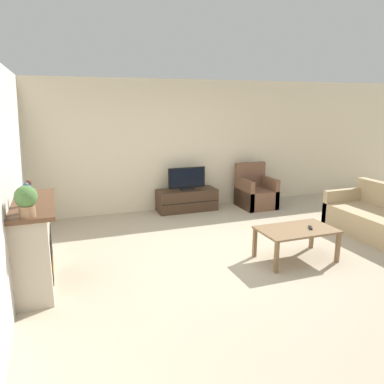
{
  "coord_description": "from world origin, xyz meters",
  "views": [
    {
      "loc": [
        -2.55,
        -4.77,
        2.22
      ],
      "look_at": [
        -0.56,
        0.63,
        0.85
      ],
      "focal_mm": 35.0,
      "sensor_mm": 36.0,
      "label": 1
    }
  ],
  "objects_px": {
    "tv_stand": "(187,200)",
    "tv": "(187,179)",
    "mantel_vase_centre_left": "(29,193)",
    "mantel_vase_left": "(27,198)",
    "remote": "(310,228)",
    "coffee_table": "(296,232)",
    "armchair": "(255,193)",
    "fireplace": "(34,244)",
    "potted_plant": "(26,200)"
  },
  "relations": [
    {
      "from": "fireplace",
      "to": "potted_plant",
      "type": "bearing_deg",
      "value": -88.44
    },
    {
      "from": "coffee_table",
      "to": "tv",
      "type": "bearing_deg",
      "value": 101.91
    },
    {
      "from": "mantel_vase_centre_left",
      "to": "armchair",
      "type": "relative_size",
      "value": 0.32
    },
    {
      "from": "mantel_vase_centre_left",
      "to": "tv_stand",
      "type": "distance_m",
      "value": 3.98
    },
    {
      "from": "potted_plant",
      "to": "remote",
      "type": "relative_size",
      "value": 2.22
    },
    {
      "from": "mantel_vase_left",
      "to": "tv",
      "type": "bearing_deg",
      "value": 45.48
    },
    {
      "from": "mantel_vase_centre_left",
      "to": "potted_plant",
      "type": "distance_m",
      "value": 0.51
    },
    {
      "from": "mantel_vase_left",
      "to": "armchair",
      "type": "height_order",
      "value": "mantel_vase_left"
    },
    {
      "from": "armchair",
      "to": "remote",
      "type": "bearing_deg",
      "value": -103.85
    },
    {
      "from": "remote",
      "to": "tv",
      "type": "bearing_deg",
      "value": 134.69
    },
    {
      "from": "mantel_vase_centre_left",
      "to": "remote",
      "type": "xyz_separation_m",
      "value": [
        3.68,
        -0.43,
        -0.73
      ]
    },
    {
      "from": "potted_plant",
      "to": "mantel_vase_centre_left",
      "type": "bearing_deg",
      "value": 90.0
    },
    {
      "from": "fireplace",
      "to": "tv_stand",
      "type": "height_order",
      "value": "fireplace"
    },
    {
      "from": "mantel_vase_left",
      "to": "potted_plant",
      "type": "height_order",
      "value": "potted_plant"
    },
    {
      "from": "coffee_table",
      "to": "remote",
      "type": "xyz_separation_m",
      "value": [
        0.19,
        -0.05,
        0.06
      ]
    },
    {
      "from": "tv_stand",
      "to": "tv",
      "type": "xyz_separation_m",
      "value": [
        0.0,
        -0.0,
        0.44
      ]
    },
    {
      "from": "fireplace",
      "to": "mantel_vase_centre_left",
      "type": "bearing_deg",
      "value": -81.24
    },
    {
      "from": "potted_plant",
      "to": "coffee_table",
      "type": "bearing_deg",
      "value": 2.23
    },
    {
      "from": "tv",
      "to": "remote",
      "type": "distance_m",
      "value": 3.13
    },
    {
      "from": "tv",
      "to": "armchair",
      "type": "distance_m",
      "value": 1.56
    },
    {
      "from": "tv_stand",
      "to": "coffee_table",
      "type": "xyz_separation_m",
      "value": [
        0.62,
        -2.96,
        0.19
      ]
    },
    {
      "from": "tv",
      "to": "coffee_table",
      "type": "height_order",
      "value": "tv"
    },
    {
      "from": "fireplace",
      "to": "armchair",
      "type": "relative_size",
      "value": 1.54
    },
    {
      "from": "tv_stand",
      "to": "fireplace",
      "type": "bearing_deg",
      "value": -139.29
    },
    {
      "from": "mantel_vase_centre_left",
      "to": "remote",
      "type": "height_order",
      "value": "mantel_vase_centre_left"
    },
    {
      "from": "armchair",
      "to": "remote",
      "type": "distance_m",
      "value": 2.86
    },
    {
      "from": "tv",
      "to": "mantel_vase_centre_left",
      "type": "bearing_deg",
      "value": -137.93
    },
    {
      "from": "mantel_vase_left",
      "to": "remote",
      "type": "distance_m",
      "value": 3.75
    },
    {
      "from": "tv_stand",
      "to": "tv",
      "type": "distance_m",
      "value": 0.44
    },
    {
      "from": "coffee_table",
      "to": "potted_plant",
      "type": "bearing_deg",
      "value": -177.77
    },
    {
      "from": "coffee_table",
      "to": "remote",
      "type": "distance_m",
      "value": 0.21
    },
    {
      "from": "fireplace",
      "to": "armchair",
      "type": "height_order",
      "value": "fireplace"
    },
    {
      "from": "mantel_vase_left",
      "to": "potted_plant",
      "type": "xyz_separation_m",
      "value": [
        0.0,
        -0.18,
        0.03
      ]
    },
    {
      "from": "mantel_vase_centre_left",
      "to": "tv",
      "type": "xyz_separation_m",
      "value": [
        2.86,
        2.58,
        -0.53
      ]
    },
    {
      "from": "potted_plant",
      "to": "armchair",
      "type": "distance_m",
      "value": 5.3
    },
    {
      "from": "mantel_vase_left",
      "to": "armchair",
      "type": "bearing_deg",
      "value": 31.5
    },
    {
      "from": "mantel_vase_centre_left",
      "to": "tv",
      "type": "relative_size",
      "value": 0.38
    },
    {
      "from": "mantel_vase_left",
      "to": "mantel_vase_centre_left",
      "type": "bearing_deg",
      "value": 90.0
    },
    {
      "from": "potted_plant",
      "to": "armchair",
      "type": "bearing_deg",
      "value": 33.2
    },
    {
      "from": "armchair",
      "to": "mantel_vase_left",
      "type": "bearing_deg",
      "value": -148.5
    },
    {
      "from": "mantel_vase_centre_left",
      "to": "tv_stand",
      "type": "relative_size",
      "value": 0.24
    },
    {
      "from": "tv_stand",
      "to": "coffee_table",
      "type": "relative_size",
      "value": 1.15
    },
    {
      "from": "mantel_vase_left",
      "to": "tv_stand",
      "type": "height_order",
      "value": "mantel_vase_left"
    },
    {
      "from": "tv_stand",
      "to": "remote",
      "type": "height_order",
      "value": "remote"
    },
    {
      "from": "mantel_vase_centre_left",
      "to": "armchair",
      "type": "distance_m",
      "value": 5.04
    },
    {
      "from": "armchair",
      "to": "potted_plant",
      "type": "bearing_deg",
      "value": -146.8
    },
    {
      "from": "mantel_vase_left",
      "to": "remote",
      "type": "xyz_separation_m",
      "value": [
        3.68,
        -0.1,
        -0.74
      ]
    },
    {
      "from": "fireplace",
      "to": "coffee_table",
      "type": "xyz_separation_m",
      "value": [
        3.5,
        -0.48,
        -0.12
      ]
    },
    {
      "from": "armchair",
      "to": "coffee_table",
      "type": "relative_size",
      "value": 0.86
    },
    {
      "from": "fireplace",
      "to": "tv_stand",
      "type": "xyz_separation_m",
      "value": [
        2.88,
        2.48,
        -0.31
      ]
    }
  ]
}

